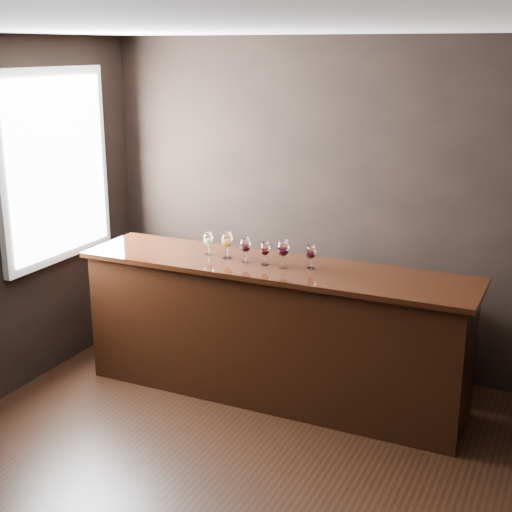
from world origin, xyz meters
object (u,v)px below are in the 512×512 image
at_px(back_bar_shelf, 313,325).
at_px(glass_red_a, 245,245).
at_px(bar_counter, 273,333).
at_px(glass_red_d, 311,253).
at_px(glass_white, 208,239).
at_px(glass_red_c, 283,249).
at_px(glass_amber, 227,241).
at_px(glass_red_b, 265,249).

bearing_deg(back_bar_shelf, glass_red_a, -115.50).
xyz_separation_m(bar_counter, glass_red_d, (0.29, 0.04, 0.69)).
height_order(glass_white, glass_red_a, glass_red_a).
xyz_separation_m(glass_red_a, glass_red_c, (0.32, -0.00, 0.01)).
bearing_deg(glass_amber, glass_white, 173.30).
distance_m(back_bar_shelf, glass_red_d, 1.05).
xyz_separation_m(back_bar_shelf, glass_red_b, (-0.15, -0.67, 0.84)).
relative_size(back_bar_shelf, glass_red_b, 11.73).
bearing_deg(glass_red_c, glass_red_a, 179.32).
relative_size(back_bar_shelf, glass_red_d, 11.87).
relative_size(glass_amber, glass_red_c, 0.99).
xyz_separation_m(back_bar_shelf, glass_red_d, (0.20, -0.60, 0.83)).
xyz_separation_m(glass_white, glass_red_a, (0.36, -0.06, 0.01)).
relative_size(back_bar_shelf, glass_amber, 9.99).
xyz_separation_m(glass_amber, glass_red_a, (0.18, -0.03, -0.01)).
height_order(bar_counter, glass_white, glass_white).
bearing_deg(glass_red_b, back_bar_shelf, 77.05).
height_order(glass_red_a, glass_red_b, glass_red_a).
bearing_deg(glass_amber, glass_red_a, -11.02).
distance_m(glass_amber, glass_red_b, 0.34).
bearing_deg(glass_red_a, back_bar_shelf, 64.50).
bearing_deg(glass_red_c, bar_counter, 159.94).
relative_size(glass_red_b, glass_red_d, 1.01).
bearing_deg(bar_counter, glass_red_b, -154.35).
height_order(glass_amber, glass_red_b, glass_amber).
distance_m(glass_amber, glass_red_a, 0.18).
xyz_separation_m(glass_white, glass_red_c, (0.68, -0.06, 0.02)).
height_order(bar_counter, back_bar_shelf, bar_counter).
xyz_separation_m(glass_white, glass_amber, (0.18, -0.02, 0.02)).
height_order(glass_white, glass_red_b, glass_white).
bearing_deg(glass_red_a, bar_counter, 7.83).
bearing_deg(glass_red_d, glass_red_b, -169.34).
bearing_deg(back_bar_shelf, glass_red_d, -72.01).
relative_size(glass_white, glass_red_a, 0.94).
distance_m(glass_amber, glass_red_c, 0.50).
xyz_separation_m(glass_white, glass_red_d, (0.87, 0.01, -0.00)).
distance_m(bar_counter, glass_white, 0.91).
height_order(back_bar_shelf, glass_red_b, glass_red_b).
height_order(back_bar_shelf, glass_red_a, glass_red_a).
height_order(back_bar_shelf, glass_red_c, glass_red_c).
distance_m(bar_counter, glass_amber, 0.82).
bearing_deg(glass_red_d, glass_amber, -177.24).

